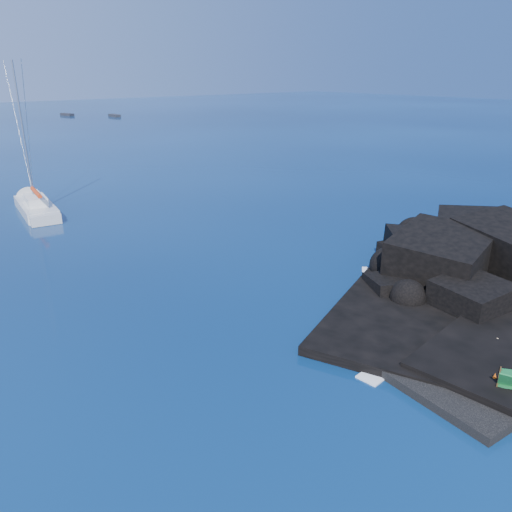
% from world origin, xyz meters
% --- Properties ---
extents(ground, '(400.00, 400.00, 0.00)m').
position_xyz_m(ground, '(0.00, 0.00, 0.00)').
color(ground, '#031231').
rests_on(ground, ground).
extents(beach, '(9.08, 6.86, 0.70)m').
position_xyz_m(beach, '(4.50, 0.50, 0.00)').
color(beach, black).
rests_on(beach, ground).
extents(surf_foam, '(10.00, 8.00, 0.06)m').
position_xyz_m(surf_foam, '(5.00, 5.00, 0.00)').
color(surf_foam, white).
rests_on(surf_foam, ground).
extents(sailboat, '(3.90, 11.65, 11.98)m').
position_xyz_m(sailboat, '(-2.20, 35.56, 0.00)').
color(sailboat, silver).
rests_on(sailboat, ground).
extents(deck_chair, '(1.61, 1.12, 1.01)m').
position_xyz_m(deck_chair, '(3.12, -1.02, 0.86)').
color(deck_chair, '#176A31').
rests_on(deck_chair, beach).
extents(towel, '(2.23, 1.44, 0.05)m').
position_xyz_m(towel, '(5.32, 0.50, 0.38)').
color(towel, white).
rests_on(towel, beach).
extents(sunbather, '(1.88, 0.87, 0.24)m').
position_xyz_m(sunbather, '(5.32, 0.50, 0.53)').
color(sunbather, tan).
rests_on(sunbather, towel).
extents(marker_cone, '(0.38, 0.38, 0.49)m').
position_xyz_m(marker_cone, '(2.86, -0.69, 0.59)').
color(marker_cone, '#DA4E0B').
rests_on(marker_cone, beach).
extents(distant_boat_a, '(2.31, 4.67, 0.60)m').
position_xyz_m(distant_boat_a, '(34.02, 128.28, 0.00)').
color(distant_boat_a, '#242429').
rests_on(distant_boat_a, ground).
extents(distant_boat_b, '(1.44, 4.58, 0.61)m').
position_xyz_m(distant_boat_b, '(42.20, 117.44, 0.00)').
color(distant_boat_b, '#26262B').
rests_on(distant_boat_b, ground).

